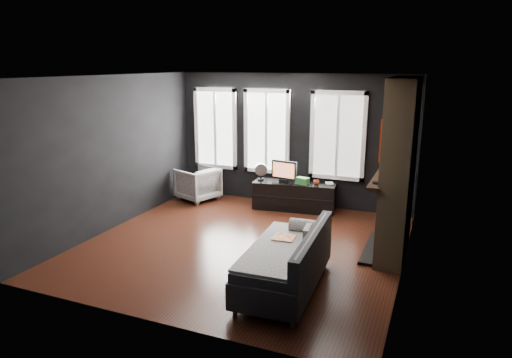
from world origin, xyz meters
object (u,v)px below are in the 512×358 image
at_px(armchair, 198,182).
at_px(book, 326,179).
at_px(sofa, 285,258).
at_px(media_console, 294,196).
at_px(mantel_vase, 385,164).
at_px(monitor, 284,170).
at_px(mug, 316,181).

relative_size(armchair, book, 3.89).
distance_m(sofa, media_console, 3.36).
relative_size(armchair, mantel_vase, 4.56).
bearing_deg(monitor, sofa, -62.20).
bearing_deg(mug, sofa, -81.90).
distance_m(armchair, mug, 2.60).
bearing_deg(mug, armchair, -175.99).
bearing_deg(media_console, mug, -2.48).
bearing_deg(sofa, monitor, 106.61).
relative_size(sofa, mantel_vase, 11.16).
bearing_deg(armchair, media_console, 114.59).
height_order(media_console, mantel_vase, mantel_vase).
height_order(mug, book, book).
bearing_deg(book, armchair, -173.96).
distance_m(sofa, mantel_vase, 2.55).
distance_m(armchair, book, 2.78).
xyz_separation_m(armchair, mantel_vase, (4.00, -0.90, 0.92)).
relative_size(armchair, mug, 7.05).
height_order(media_console, mug, mug).
xyz_separation_m(media_console, mantel_vase, (1.85, -1.05, 1.03)).
relative_size(monitor, mantel_vase, 3.23).
height_order(sofa, mantel_vase, mantel_vase).
height_order(sofa, book, sofa).
bearing_deg(mantel_vase, armchair, 167.32).
height_order(sofa, monitor, monitor).
distance_m(mug, mantel_vase, 1.91).
distance_m(book, mantel_vase, 1.84).
distance_m(media_console, mantel_vase, 2.36).
bearing_deg(monitor, armchair, -168.44).
bearing_deg(armchair, mantel_vase, 97.92).
xyz_separation_m(sofa, book, (-0.30, 3.38, 0.25)).
relative_size(monitor, mug, 5.00).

